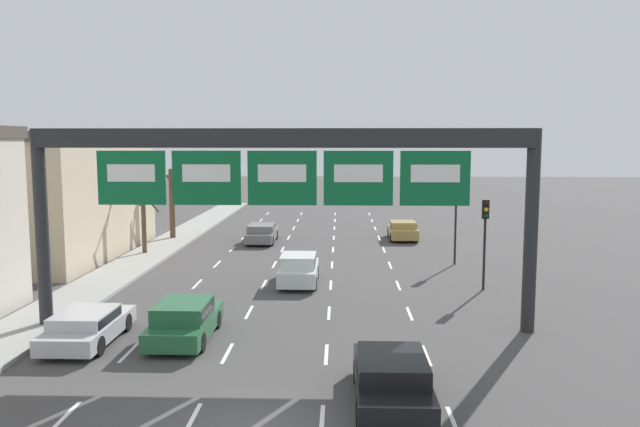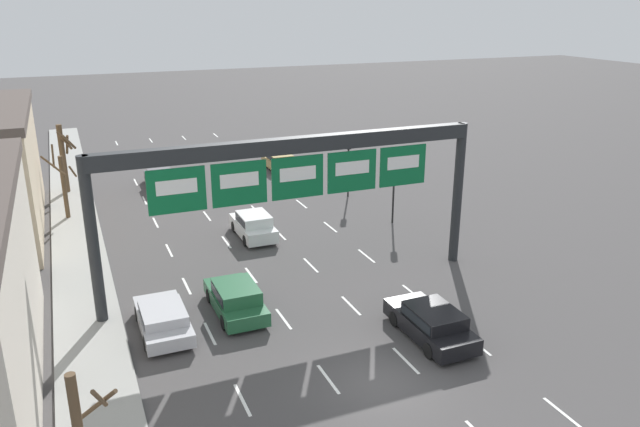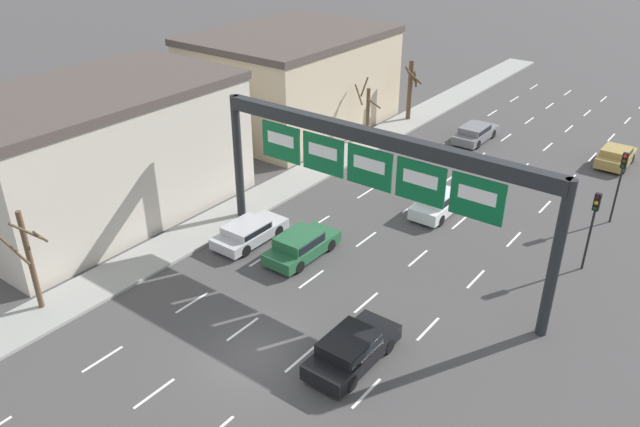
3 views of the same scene
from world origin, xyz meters
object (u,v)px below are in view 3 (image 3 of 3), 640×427
at_px(car_white, 438,202).
at_px(car_silver, 249,231).
at_px(sign_gantry, 373,160).
at_px(car_black, 352,348).
at_px(tree_bare_second, 367,110).
at_px(traffic_light_near_gantry, 594,216).
at_px(traffic_light_mid_block, 621,173).
at_px(tree_bare_third, 30,257).
at_px(car_gold, 616,156).
at_px(car_green, 301,244).
at_px(tree_bare_closest, 410,88).
at_px(car_grey, 475,132).

distance_m(car_white, car_silver, 11.47).
bearing_deg(sign_gantry, car_black, -62.27).
height_order(car_black, tree_bare_second, tree_bare_second).
bearing_deg(tree_bare_second, car_black, -58.03).
distance_m(traffic_light_near_gantry, traffic_light_mid_block, 6.15).
bearing_deg(car_black, tree_bare_second, 121.97).
relative_size(sign_gantry, car_white, 4.44).
height_order(traffic_light_near_gantry, tree_bare_third, tree_bare_third).
height_order(sign_gantry, traffic_light_mid_block, sign_gantry).
xyz_separation_m(car_white, car_black, (3.41, -14.04, -0.04)).
height_order(sign_gantry, tree_bare_second, sign_gantry).
bearing_deg(car_gold, car_white, -114.68).
height_order(car_green, traffic_light_near_gantry, traffic_light_near_gantry).
bearing_deg(sign_gantry, car_green, -158.70).
relative_size(car_green, traffic_light_mid_block, 1.04).
bearing_deg(traffic_light_near_gantry, car_gold, 98.69).
bearing_deg(car_black, traffic_light_near_gantry, 67.53).
relative_size(traffic_light_mid_block, tree_bare_third, 0.87).
xyz_separation_m(car_black, traffic_light_mid_block, (5.19, 19.26, 2.37)).
bearing_deg(tree_bare_second, sign_gantry, -56.28).
bearing_deg(tree_bare_closest, car_white, -54.21).
relative_size(sign_gantry, car_grey, 3.96).
distance_m(car_silver, traffic_light_near_gantry, 17.85).
relative_size(traffic_light_mid_block, tree_bare_closest, 0.89).
bearing_deg(car_green, car_silver, -171.55).
height_order(car_green, car_gold, car_green).
bearing_deg(tree_bare_closest, car_black, -64.41).
bearing_deg(traffic_light_mid_block, traffic_light_near_gantry, -87.81).
xyz_separation_m(car_gold, tree_bare_second, (-16.62, -6.61, 1.75)).
xyz_separation_m(car_grey, tree_bare_second, (-6.70, -5.05, 1.77)).
bearing_deg(tree_bare_third, car_grey, 78.22).
height_order(car_gold, car_grey, car_gold).
xyz_separation_m(traffic_light_near_gantry, tree_bare_third, (-18.98, -18.80, -0.20)).
bearing_deg(car_silver, tree_bare_closest, 97.71).
relative_size(sign_gantry, car_green, 4.11).
relative_size(car_black, traffic_light_near_gantry, 1.08).
distance_m(car_white, tree_bare_second, 12.74).
distance_m(car_grey, tree_bare_third, 33.15).
relative_size(car_silver, car_grey, 0.95).
bearing_deg(tree_bare_third, car_white, 62.78).
distance_m(car_silver, tree_bare_closest, 23.27).
bearing_deg(car_green, car_grey, 89.80).
distance_m(car_white, car_black, 14.45).
height_order(traffic_light_mid_block, tree_bare_third, tree_bare_third).
bearing_deg(sign_gantry, tree_bare_second, 123.72).
distance_m(car_grey, tree_bare_second, 8.57).
bearing_deg(traffic_light_near_gantry, tree_bare_closest, 141.99).
height_order(car_white, car_black, car_white).
distance_m(tree_bare_closest, tree_bare_third, 33.43).
bearing_deg(car_grey, car_gold, 8.90).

